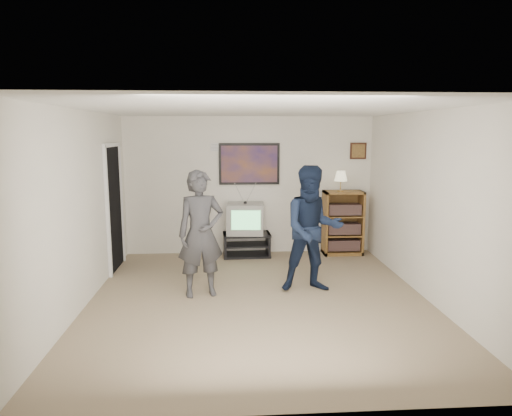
{
  "coord_description": "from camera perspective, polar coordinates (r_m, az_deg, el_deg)",
  "views": [
    {
      "loc": [
        -0.42,
        -5.78,
        2.21
      ],
      "look_at": [
        0.0,
        0.61,
        1.15
      ],
      "focal_mm": 32.0,
      "sensor_mm": 36.0,
      "label": 1
    }
  ],
  "objects": [
    {
      "name": "room_shell",
      "position": [
        6.22,
        0.15,
        0.51
      ],
      "size": [
        4.51,
        5.0,
        2.51
      ],
      "color": "brown",
      "rests_on": "ground"
    },
    {
      "name": "table_lamp",
      "position": [
        8.32,
        10.54,
        3.32
      ],
      "size": [
        0.23,
        0.23,
        0.37
      ],
      "primitive_type": null,
      "color": "beige",
      "rests_on": "bookshelf"
    },
    {
      "name": "air_vent",
      "position": [
        8.27,
        -4.7,
        7.57
      ],
      "size": [
        0.28,
        0.02,
        0.14
      ],
      "primitive_type": "cube",
      "color": "white",
      "rests_on": "room_shell"
    },
    {
      "name": "small_picture",
      "position": [
        8.61,
        12.66,
        6.98
      ],
      "size": [
        0.3,
        0.03,
        0.3
      ],
      "primitive_type": "cube",
      "color": "black",
      "rests_on": "room_shell"
    },
    {
      "name": "media_stand",
      "position": [
        8.27,
        -1.18,
        -4.6
      ],
      "size": [
        0.86,
        0.5,
        0.42
      ],
      "rotation": [
        0.0,
        0.0,
        0.04
      ],
      "color": "black",
      "rests_on": "room_shell"
    },
    {
      "name": "crt_television",
      "position": [
        8.16,
        -1.35,
        -1.3
      ],
      "size": [
        0.69,
        0.59,
        0.55
      ],
      "primitive_type": null,
      "rotation": [
        0.0,
        0.0,
        -0.08
      ],
      "color": "gray",
      "rests_on": "media_stand"
    },
    {
      "name": "controller_left",
      "position": [
        6.36,
        -6.43,
        0.46
      ],
      "size": [
        0.05,
        0.12,
        0.03
      ],
      "primitive_type": "cube",
      "rotation": [
        0.0,
        0.0,
        0.15
      ],
      "color": "white",
      "rests_on": "person_tall"
    },
    {
      "name": "controller_right",
      "position": [
        6.58,
        6.71,
        -0.01
      ],
      "size": [
        0.07,
        0.13,
        0.04
      ],
      "primitive_type": "cube",
      "rotation": [
        0.0,
        0.0,
        0.3
      ],
      "color": "white",
      "rests_on": "person_short"
    },
    {
      "name": "person_tall",
      "position": [
        6.21,
        -6.91,
        -3.22
      ],
      "size": [
        0.71,
        0.55,
        1.72
      ],
      "primitive_type": "imported",
      "rotation": [
        0.0,
        0.0,
        0.24
      ],
      "color": "#333336",
      "rests_on": "room_shell"
    },
    {
      "name": "bookshelf",
      "position": [
        8.49,
        10.79,
        -1.82
      ],
      "size": [
        0.71,
        0.41,
        1.16
      ],
      "primitive_type": null,
      "color": "brown",
      "rests_on": "room_shell"
    },
    {
      "name": "person_short",
      "position": [
        6.39,
        7.08,
        -2.64
      ],
      "size": [
        0.88,
        0.69,
        1.77
      ],
      "primitive_type": "imported",
      "rotation": [
        0.0,
        0.0,
        0.03
      ],
      "color": "black",
      "rests_on": "room_shell"
    },
    {
      "name": "doorway",
      "position": [
        7.7,
        -17.35,
        -0.07
      ],
      "size": [
        0.03,
        0.85,
        2.0
      ],
      "primitive_type": "cube",
      "color": "black",
      "rests_on": "room_shell"
    },
    {
      "name": "poster",
      "position": [
        8.29,
        -0.85,
        5.53
      ],
      "size": [
        1.1,
        0.03,
        0.75
      ],
      "primitive_type": "cube",
      "color": "black",
      "rests_on": "room_shell"
    }
  ]
}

